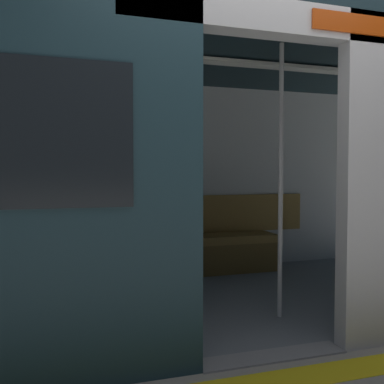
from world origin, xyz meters
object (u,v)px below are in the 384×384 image
Objects in this scene: grab_pole_door at (181,183)px; person_seated at (150,219)px; handbag at (178,229)px; bench_seat at (173,246)px; train_car at (199,130)px; grab_pole_far at (281,182)px; book at (112,238)px.

person_seated is at bearing -95.03° from grab_pole_door.
person_seated is 4.46× the size of handbag.
handbag is 0.12× the size of grab_pole_door.
handbag is at bearing -105.57° from grab_pole_door.
person_seated is (0.28, 0.05, 0.32)m from bench_seat.
train_car is 0.87m from grab_pole_far.
bench_seat is at bearing 41.93° from handbag.
handbag is 1.81m from grab_pole_far.
grab_pole_door is (-0.24, 1.81, 0.63)m from book.
bench_seat is at bearing -75.25° from grab_pole_far.
person_seated is 0.40m from handbag.
person_seated is at bearing -77.99° from train_car.
book is (0.61, -1.13, -1.08)m from train_car.
book is 2.11m from grab_pole_far.
train_car is 1.52m from handbag.
bench_seat is at bearing -93.46° from train_car.
bench_seat is 1.14× the size of grab_pole_door.
book is at bearing -61.67° from train_car.
train_car is 1.67m from book.
handbag is (-0.08, -0.07, 0.19)m from bench_seat.
bench_seat is 0.43m from person_seated.
handbag is 1.18× the size of book.
book is at bearing -17.07° from person_seated.
train_car is 2.96× the size of grab_pole_far.
train_car is at bearing -117.96° from grab_pole_door.
grab_pole_far reaches higher than handbag.
book reaches higher than bench_seat.
handbag is (-0.14, -1.13, -1.01)m from train_car.
book is at bearing -5.81° from bench_seat.
book is at bearing 0.15° from handbag.
handbag is 0.75m from book.
book is 0.10× the size of grab_pole_door.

